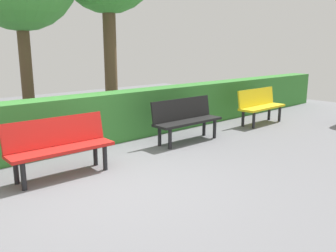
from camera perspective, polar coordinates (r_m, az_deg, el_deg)
ground_plane at (r=5.02m, az=-9.98°, el=-9.47°), size 19.94×19.94×0.00m
bench_yellow at (r=9.06m, az=14.60°, el=3.39°), size 1.47×0.47×0.86m
bench_black at (r=7.09m, az=2.89°, el=1.33°), size 1.56×0.47×0.86m
bench_red at (r=5.42m, az=-17.10°, el=-2.79°), size 1.55×0.51×0.86m
hedge_row at (r=7.07m, az=-10.96°, el=1.15°), size 15.94×0.55×0.98m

